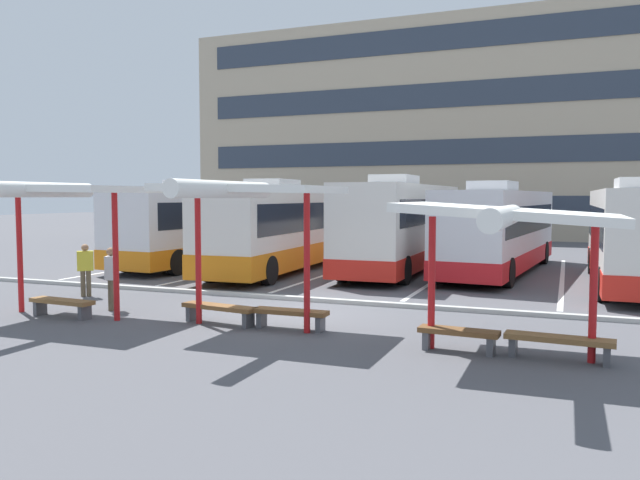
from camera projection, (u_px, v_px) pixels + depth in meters
ground_plane at (297, 313)px, 16.08m from camera, size 160.00×160.00×0.00m
terminal_building at (481, 133)px, 48.29m from camera, size 43.47×11.29×18.61m
coach_bus_0 at (214, 225)px, 27.94m from camera, size 3.27×11.92×3.68m
coach_bus_1 at (288, 228)px, 25.57m from camera, size 3.00×12.30×3.65m
coach_bus_2 at (404, 226)px, 25.35m from camera, size 2.56×11.72×3.81m
coach_bus_3 at (500, 230)px, 24.52m from camera, size 3.61×11.66×3.56m
coach_bus_4 at (638, 237)px, 20.44m from camera, size 2.71×10.19×3.57m
lane_stripe_0 at (173, 261)px, 28.92m from camera, size 0.16×14.00×0.01m
lane_stripe_1 at (254, 265)px, 27.37m from camera, size 0.16×14.00×0.01m
lane_stripe_2 at (344, 269)px, 25.83m from camera, size 0.16×14.00×0.01m
lane_stripe_3 at (446, 273)px, 24.28m from camera, size 0.16×14.00×0.01m
lane_stripe_4 at (562, 279)px, 22.74m from camera, size 0.16×14.00×0.01m
waiting_shelter_0 at (56, 192)px, 15.19m from camera, size 4.06×4.55×3.33m
bench_0 at (62, 304)px, 15.45m from camera, size 1.85×0.54×0.45m
waiting_shelter_1 at (245, 193)px, 13.77m from camera, size 3.76×4.33×3.32m
bench_1 at (219, 309)px, 14.64m from camera, size 2.00×0.68×0.45m
bench_2 at (290, 315)px, 14.03m from camera, size 1.74×0.45×0.45m
waiting_shelter_2 at (509, 217)px, 11.35m from camera, size 3.91×4.86×2.88m
bench_3 at (459, 335)px, 11.99m from camera, size 1.55×0.52×0.45m
bench_4 at (559, 342)px, 11.36m from camera, size 1.93×0.55×0.45m
platform_kerb at (321, 300)px, 17.68m from camera, size 44.00×0.24×0.12m
waiting_passenger_0 at (111, 274)px, 16.37m from camera, size 0.40×0.53×1.66m
waiting_passenger_1 at (85, 267)px, 18.63m from camera, size 0.49×0.46×1.58m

